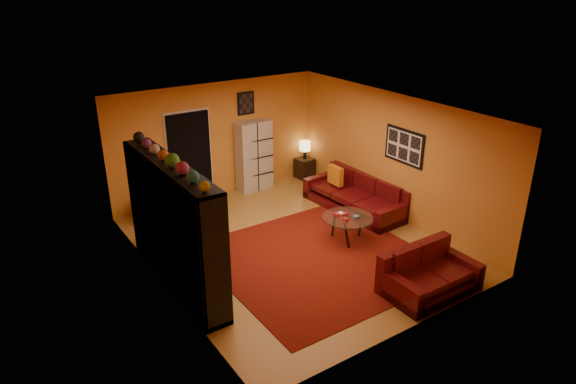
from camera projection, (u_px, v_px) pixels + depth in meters
floor at (292, 245)px, 9.73m from camera, size 6.00×6.00×0.00m
ceiling at (292, 111)px, 8.71m from camera, size 6.00×6.00×0.00m
wall_back at (217, 140)px, 11.52m from camera, size 6.00×0.00×6.00m
wall_front at (417, 250)px, 6.93m from camera, size 6.00×0.00×6.00m
wall_left at (159, 215)px, 7.95m from camera, size 0.00×6.00×6.00m
wall_right at (393, 156)px, 10.50m from camera, size 0.00×6.00×6.00m
rug at (318, 259)px, 9.25m from camera, size 3.60×3.60×0.01m
doorway at (190, 158)px, 11.24m from camera, size 0.95×0.10×2.04m
wall_art_right at (404, 146)px, 10.14m from camera, size 0.03×1.00×0.70m
wall_art_back at (246, 103)px, 11.59m from camera, size 0.42×0.03×0.52m
entertainment_unit at (174, 226)px, 8.16m from camera, size 0.45×3.00×2.10m
tv at (176, 227)px, 8.26m from camera, size 0.93×0.12×0.54m
sofa at (358, 196)px, 11.17m from camera, size 1.12×2.45×0.85m
loveseat at (426, 274)px, 8.28m from camera, size 1.54×0.93×0.85m
throw_pillow at (336, 175)px, 11.37m from camera, size 0.12×0.42×0.42m
coffee_table at (347, 220)px, 9.74m from camera, size 0.97×0.97×0.48m
storage_cabinet at (254, 156)px, 11.97m from camera, size 0.85×0.42×1.66m
bowl_chair at (155, 205)px, 10.63m from camera, size 0.77×0.77×0.63m
side_table at (305, 168)px, 12.89m from camera, size 0.44×0.44×0.50m
table_lamp at (305, 147)px, 12.67m from camera, size 0.27×0.27×0.45m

